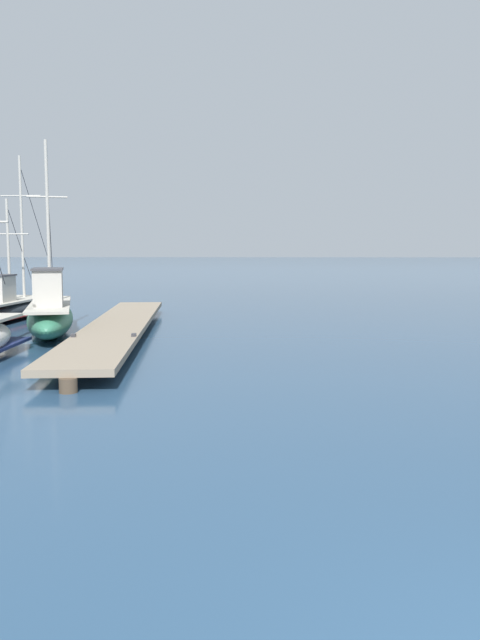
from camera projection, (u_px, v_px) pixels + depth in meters
floating_dock at (119, 326)px, 20.63m from camera, size 3.37×16.29×0.53m
fishing_boat_0 at (6, 306)px, 25.80m from camera, size 2.28×7.71×6.60m
fishing_boat_1 at (50, 313)px, 21.18m from camera, size 3.33×7.12×6.29m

